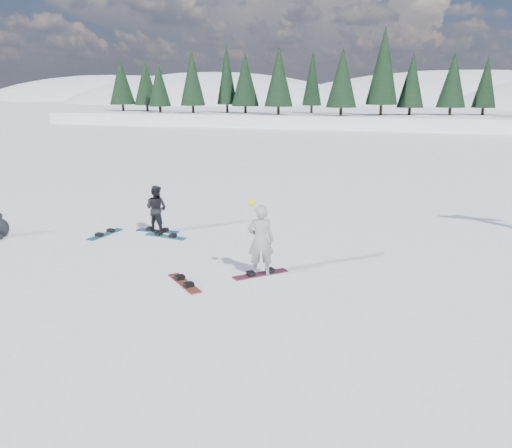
{
  "coord_description": "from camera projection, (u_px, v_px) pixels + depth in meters",
  "views": [
    {
      "loc": [
        5.18,
        -12.55,
        4.66
      ],
      "look_at": [
        1.2,
        0.03,
        1.1
      ],
      "focal_mm": 35.0,
      "sensor_mm": 36.0,
      "label": 1
    }
  ],
  "objects": [
    {
      "name": "ground",
      "position": [
        216.0,
        258.0,
        14.27
      ],
      "size": [
        420.0,
        420.0,
        0.0
      ],
      "primitive_type": "plane",
      "color": "white",
      "rests_on": "ground"
    },
    {
      "name": "snowboarder_man",
      "position": [
        156.0,
        209.0,
        16.73
      ],
      "size": [
        0.84,
        0.68,
        1.59
      ],
      "primitive_type": "imported",
      "rotation": [
        0.0,
        0.0,
        3.03
      ],
      "color": "black",
      "rests_on": "ground"
    },
    {
      "name": "snowboard_loose_c",
      "position": [
        166.0,
        236.0,
        16.32
      ],
      "size": [
        1.52,
        0.49,
        0.03
      ],
      "primitive_type": "cube",
      "rotation": [
        0.0,
        0.0,
        -0.15
      ],
      "color": "teal",
      "rests_on": "ground"
    },
    {
      "name": "snowboard_man",
      "position": [
        158.0,
        231.0,
        16.94
      ],
      "size": [
        1.51,
        0.34,
        0.03
      ],
      "primitive_type": "cube",
      "rotation": [
        0.0,
        0.0,
        0.04
      ],
      "color": "#1B5894",
      "rests_on": "ground"
    },
    {
      "name": "snowboard_loose_a",
      "position": [
        105.0,
        234.0,
        16.56
      ],
      "size": [
        0.47,
        1.52,
        0.03
      ],
      "primitive_type": "cube",
      "rotation": [
        0.0,
        0.0,
        1.44
      ],
      "color": "#1B6895",
      "rests_on": "ground"
    },
    {
      "name": "snowboard_loose_b",
      "position": [
        184.0,
        283.0,
        12.37
      ],
      "size": [
        1.31,
        1.2,
        0.03
      ],
      "primitive_type": "cube",
      "rotation": [
        0.0,
        0.0,
        -0.72
      ],
      "color": "maroon",
      "rests_on": "ground"
    },
    {
      "name": "snowboard_woman",
      "position": [
        261.0,
        274.0,
        12.98
      ],
      "size": [
        1.28,
        1.24,
        0.03
      ],
      "primitive_type": "cube",
      "rotation": [
        0.0,
        0.0,
        0.76
      ],
      "color": "maroon",
      "rests_on": "ground"
    },
    {
      "name": "snowboarder_woman",
      "position": [
        261.0,
        240.0,
        12.74
      ],
      "size": [
        0.79,
        0.64,
        2.02
      ],
      "rotation": [
        0.0,
        0.0,
        3.47
      ],
      "color": "#9C9BA0",
      "rests_on": "ground"
    },
    {
      "name": "alpine_backdrop",
      "position": [
        370.0,
        139.0,
        195.46
      ],
      "size": [
        412.5,
        227.0,
        53.2
      ],
      "color": "white",
      "rests_on": "ground"
    }
  ]
}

